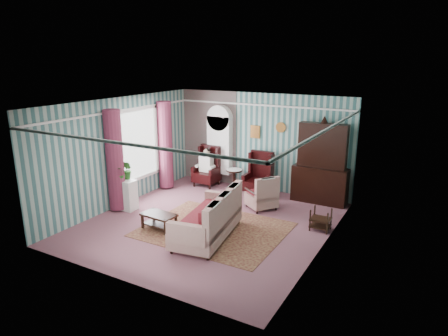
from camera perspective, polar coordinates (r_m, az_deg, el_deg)
The scene contains 17 objects.
floor at distance 9.83m, azimuth -2.04°, elevation -7.80°, with size 6.00×6.00×0.00m, color #7F4959.
room_shell at distance 9.69m, azimuth -4.75°, elevation 4.26°, with size 5.53×6.02×2.91m.
bookcase at distance 12.47m, azimuth -0.64°, elevation 2.72°, with size 0.80×0.28×2.24m, color silver.
dresser_hutch at distance 11.13m, azimuth 13.72°, elevation 0.99°, with size 1.50×0.56×2.36m, color black.
wingback_left at distance 12.39m, azimuth -2.54°, elevation 0.26°, with size 0.76×0.80×1.25m, color black.
wingback_right at distance 11.60m, azimuth 4.85°, elevation -0.86°, with size 0.76×0.80×1.25m, color black.
seated_woman at distance 12.40m, azimuth -2.53°, elevation 0.10°, with size 0.44×0.40×1.18m, color beige, non-canonical shape.
round_side_table at distance 12.18m, azimuth 1.46°, elevation -1.60°, with size 0.50×0.50×0.60m, color black.
nest_table at distance 9.60m, azimuth 13.66°, elevation -7.10°, with size 0.45×0.38×0.54m, color black.
plant_stand at distance 10.84m, azimuth -13.84°, elevation -3.72°, with size 0.55×0.35×0.80m, color silver.
rug at distance 9.45m, azimuth -1.42°, elevation -8.75°, with size 3.20×2.60×0.01m, color #471917.
sofa at distance 8.87m, azimuth -2.45°, elevation -6.51°, with size 2.17×1.08×1.14m, color beige.
floral_armchair at distance 10.59m, azimuth 5.37°, elevation -3.37°, with size 0.76×0.82×0.94m, color beige.
coffee_table at distance 9.53m, azimuth -9.25°, elevation -7.55°, with size 0.81×0.46×0.38m, color black.
potted_plant_a at distance 10.57m, azimuth -14.66°, elevation -0.81°, with size 0.38×0.33×0.42m, color #1C4D18.
potted_plant_b at distance 10.71m, azimuth -13.62°, elevation -0.30°, with size 0.27×0.22×0.49m, color #164819.
potted_plant_c at distance 10.72m, azimuth -14.39°, elevation -0.67°, with size 0.21×0.21×0.38m, color #1E4A17.
Camera 1 is at (4.70, -7.70, 3.91)m, focal length 32.00 mm.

